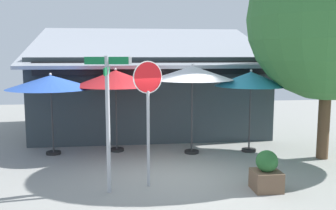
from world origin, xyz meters
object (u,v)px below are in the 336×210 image
(patio_umbrella_crimson_center, at_px, (116,78))
(stop_sign, at_px, (148,101))
(street_sign_post, at_px, (108,109))
(patio_umbrella_royal_blue_left, at_px, (51,82))
(patio_umbrella_teal_far_right, at_px, (251,79))
(sidewalk_planter, at_px, (266,173))
(patio_umbrella_ivory_right, at_px, (192,73))

(patio_umbrella_crimson_center, bearing_deg, stop_sign, -76.80)
(street_sign_post, distance_m, patio_umbrella_crimson_center, 3.60)
(patio_umbrella_royal_blue_left, bearing_deg, street_sign_post, -62.38)
(patio_umbrella_royal_blue_left, height_order, patio_umbrella_teal_far_right, patio_umbrella_teal_far_right)
(patio_umbrella_teal_far_right, relative_size, sidewalk_planter, 2.79)
(street_sign_post, distance_m, patio_umbrella_ivory_right, 3.92)
(patio_umbrella_crimson_center, bearing_deg, patio_umbrella_ivory_right, -13.07)
(street_sign_post, xyz_separation_m, stop_sign, (0.88, 0.30, 0.13))
(patio_umbrella_teal_far_right, bearing_deg, stop_sign, -140.73)
(patio_umbrella_royal_blue_left, distance_m, patio_umbrella_teal_far_right, 6.03)
(patio_umbrella_crimson_center, xyz_separation_m, patio_umbrella_teal_far_right, (4.11, -0.55, -0.03))
(patio_umbrella_crimson_center, relative_size, patio_umbrella_ivory_right, 0.95)
(patio_umbrella_royal_blue_left, height_order, sidewalk_planter, patio_umbrella_royal_blue_left)
(stop_sign, relative_size, patio_umbrella_crimson_center, 1.11)
(patio_umbrella_ivory_right, bearing_deg, street_sign_post, -128.32)
(street_sign_post, bearing_deg, patio_umbrella_royal_blue_left, 117.62)
(patio_umbrella_teal_far_right, bearing_deg, patio_umbrella_royal_blue_left, 176.16)
(street_sign_post, distance_m, patio_umbrella_teal_far_right, 5.21)
(stop_sign, distance_m, sidewalk_planter, 3.10)
(stop_sign, bearing_deg, patio_umbrella_crimson_center, 103.20)
(stop_sign, xyz_separation_m, patio_umbrella_crimson_center, (-0.77, 3.28, 0.30))
(stop_sign, bearing_deg, sidewalk_planter, -12.87)
(street_sign_post, xyz_separation_m, patio_umbrella_ivory_right, (2.41, 3.04, 0.59))
(patio_umbrella_crimson_center, bearing_deg, street_sign_post, -91.86)
(street_sign_post, bearing_deg, stop_sign, 18.68)
(street_sign_post, xyz_separation_m, sidewalk_planter, (3.48, -0.29, -1.45))
(street_sign_post, distance_m, stop_sign, 0.94)
(stop_sign, bearing_deg, patio_umbrella_royal_blue_left, 130.55)
(patio_umbrella_royal_blue_left, relative_size, sidewalk_planter, 2.83)
(street_sign_post, height_order, stop_sign, street_sign_post)
(street_sign_post, bearing_deg, patio_umbrella_ivory_right, 51.68)
(stop_sign, height_order, patio_umbrella_royal_blue_left, stop_sign)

